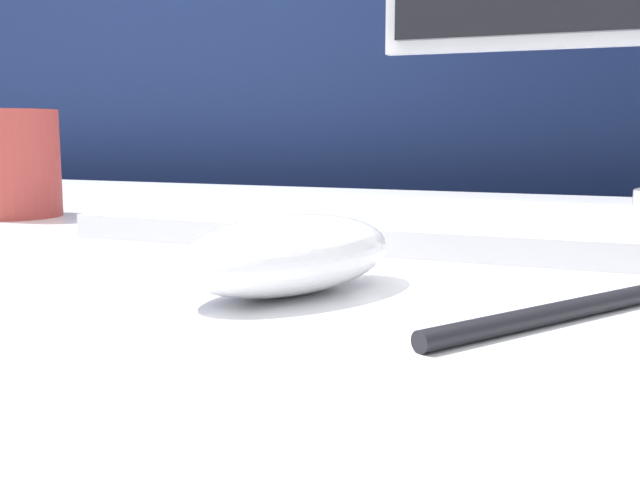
{
  "coord_description": "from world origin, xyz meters",
  "views": [
    {
      "loc": [
        0.19,
        -0.39,
        0.84
      ],
      "look_at": [
        0.05,
        -0.05,
        0.79
      ],
      "focal_mm": 42.0,
      "sensor_mm": 36.0,
      "label": 1
    }
  ],
  "objects": [
    {
      "name": "partition_panel",
      "position": [
        0.0,
        0.63,
        0.53
      ],
      "size": [
        5.0,
        0.03,
        1.07
      ],
      "color": "navy",
      "rests_on": "ground_plane"
    },
    {
      "name": "computer_mouse_near",
      "position": [
        0.05,
        -0.09,
        0.79
      ],
      "size": [
        0.1,
        0.13,
        0.04
      ],
      "rotation": [
        0.0,
        0.0,
        -0.4
      ],
      "color": "white",
      "rests_on": "desk"
    },
    {
      "name": "keyboard",
      "position": [
        0.05,
        0.08,
        0.78
      ],
      "size": [
        0.41,
        0.13,
        0.02
      ],
      "rotation": [
        0.0,
        0.0,
        -0.0
      ],
      "color": "silver",
      "rests_on": "desk"
    },
    {
      "name": "mug",
      "position": [
        -0.29,
        0.1,
        0.81
      ],
      "size": [
        0.08,
        0.08,
        0.09
      ],
      "color": "#A33833",
      "rests_on": "desk"
    },
    {
      "name": "pen",
      "position": [
        0.17,
        -0.09,
        0.77
      ],
      "size": [
        0.09,
        0.14,
        0.01
      ],
      "rotation": [
        0.0,
        0.0,
        1.0
      ],
      "color": "black",
      "rests_on": "desk"
    }
  ]
}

